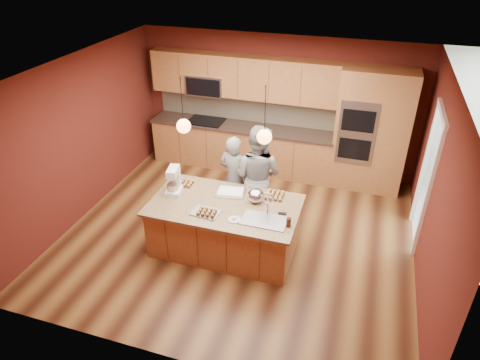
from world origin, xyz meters
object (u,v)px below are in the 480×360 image
(mixing_bowl, at_px, (256,196))
(island, at_px, (226,226))
(person_right, at_px, (257,175))
(stand_mixer, at_px, (174,182))
(person_left, at_px, (234,178))

(mixing_bowl, bearing_deg, island, -151.96)
(person_right, distance_m, stand_mixer, 1.37)
(island, bearing_deg, person_left, 99.96)
(person_left, xyz_separation_m, stand_mixer, (-0.71, -0.80, 0.24))
(island, distance_m, mixing_bowl, 0.68)
(person_left, xyz_separation_m, mixing_bowl, (0.56, -0.67, 0.16))
(island, height_order, person_left, person_left)
(person_left, height_order, stand_mixer, person_left)
(person_right, xyz_separation_m, mixing_bowl, (0.16, -0.67, 0.05))
(person_right, bearing_deg, stand_mixer, 47.12)
(island, bearing_deg, mixing_bowl, 28.04)
(island, bearing_deg, person_right, 74.47)
(person_right, height_order, mixing_bowl, person_right)
(person_right, bearing_deg, person_left, 11.43)
(island, xyz_separation_m, person_left, (-0.15, 0.88, 0.34))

